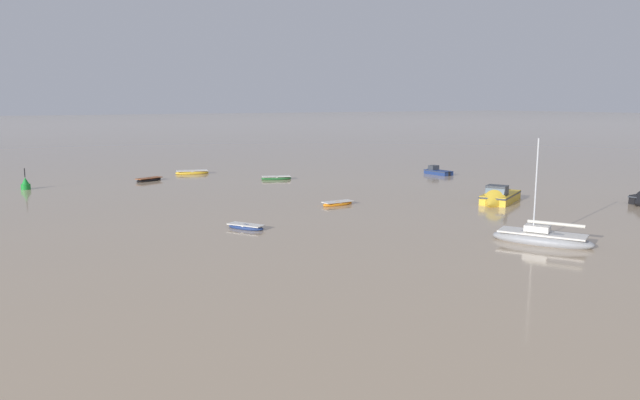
{
  "coord_description": "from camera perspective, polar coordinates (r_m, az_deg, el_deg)",
  "views": [
    {
      "loc": [
        -32.85,
        -7.4,
        8.79
      ],
      "look_at": [
        -8.38,
        34.66,
        0.72
      ],
      "focal_mm": 33.57,
      "sensor_mm": 36.0,
      "label": 1
    }
  ],
  "objects": [
    {
      "name": "rowboat_moored_0",
      "position": [
        69.16,
        -16.0,
        1.87
      ],
      "size": [
        3.41,
        2.29,
        0.51
      ],
      "rotation": [
        0.0,
        0.0,
        0.41
      ],
      "color": "black",
      "rests_on": "ground"
    },
    {
      "name": "rowboat_moored_2",
      "position": [
        67.95,
        -4.19,
        2.09
      ],
      "size": [
        3.66,
        2.25,
        0.55
      ],
      "rotation": [
        0.0,
        0.0,
        5.95
      ],
      "color": "#23602D",
      "rests_on": "ground"
    },
    {
      "name": "rowboat_moored_1",
      "position": [
        51.1,
        1.7,
        -0.35
      ],
      "size": [
        2.99,
        1.13,
        0.47
      ],
      "rotation": [
        0.0,
        0.0,
        0.04
      ],
      "color": "orange",
      "rests_on": "ground"
    },
    {
      "name": "motorboat_moored_0",
      "position": [
        54.03,
        16.56,
        0.06
      ],
      "size": [
        6.67,
        5.03,
        2.43
      ],
      "rotation": [
        0.0,
        0.0,
        3.64
      ],
      "color": "gold",
      "rests_on": "ground"
    },
    {
      "name": "rowboat_moored_4",
      "position": [
        74.57,
        -12.1,
        2.58
      ],
      "size": [
        4.23,
        2.3,
        0.63
      ],
      "rotation": [
        0.0,
        0.0,
        2.9
      ],
      "color": "gold",
      "rests_on": "ground"
    },
    {
      "name": "rowboat_moored_5",
      "position": [
        41.98,
        -7.07,
        -2.57
      ],
      "size": [
        2.33,
        2.94,
        0.45
      ],
      "rotation": [
        0.0,
        0.0,
        2.12
      ],
      "color": "navy",
      "rests_on": "ground"
    },
    {
      "name": "motorboat_moored_2",
      "position": [
        74.23,
        10.87,
        2.64
      ],
      "size": [
        1.74,
        4.24,
        1.57
      ],
      "rotation": [
        0.0,
        0.0,
        1.64
      ],
      "color": "navy",
      "rests_on": "ground"
    },
    {
      "name": "sailboat_moored_1",
      "position": [
        39.93,
        20.39,
        -3.46
      ],
      "size": [
        4.61,
        6.28,
        6.86
      ],
      "rotation": [
        0.0,
        0.0,
        2.07
      ],
      "color": "gray",
      "rests_on": "ground"
    },
    {
      "name": "channel_buoy",
      "position": [
        67.04,
        -26.26,
        1.31
      ],
      "size": [
        0.9,
        0.9,
        2.3
      ],
      "color": "#198C2D",
      "rests_on": "ground"
    }
  ]
}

